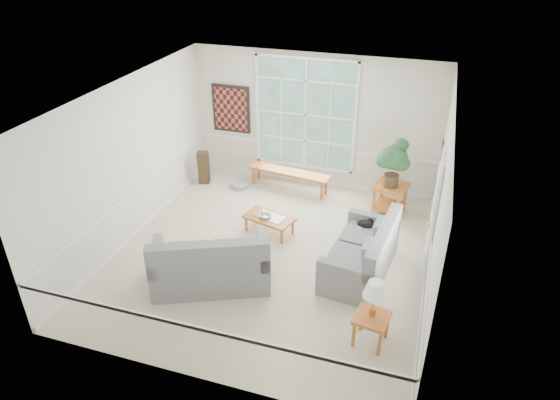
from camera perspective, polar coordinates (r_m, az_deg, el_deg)
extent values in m
cube|color=beige|center=(9.24, -0.97, -6.19)|extent=(5.50, 6.00, 0.01)
cube|color=white|center=(7.88, -1.16, 11.85)|extent=(5.50, 6.00, 0.02)
cube|color=silver|center=(11.09, 3.95, 8.92)|extent=(5.50, 0.02, 3.00)
cube|color=silver|center=(6.15, -10.15, -10.26)|extent=(5.50, 0.02, 3.00)
cube|color=silver|center=(9.61, -16.84, 4.32)|extent=(0.02, 6.00, 3.00)
cube|color=silver|center=(8.10, 17.70, -0.70)|extent=(0.02, 6.00, 3.00)
cube|color=white|center=(11.05, 2.91, 9.70)|extent=(2.30, 0.08, 2.40)
cube|color=white|center=(8.85, 17.15, -1.31)|extent=(0.08, 0.90, 2.10)
cube|color=white|center=(8.25, 17.06, -2.86)|extent=(0.08, 0.26, 1.90)
cube|color=maroon|center=(11.60, -5.62, 10.31)|extent=(0.90, 0.06, 1.10)
cube|color=black|center=(9.65, 17.90, 4.59)|extent=(0.04, 0.26, 0.32)
cube|color=black|center=(10.02, 17.98, 5.50)|extent=(0.04, 0.26, 0.32)
cube|color=slate|center=(8.64, 9.20, -5.44)|extent=(1.15, 1.92, 0.99)
cube|color=slate|center=(8.36, -7.98, -6.44)|extent=(2.16, 1.68, 1.04)
cube|color=#AF5D22|center=(9.75, -1.23, -2.82)|extent=(1.05, 0.74, 0.35)
imported|color=#98989D|center=(9.62, -1.72, -1.82)|extent=(0.33, 0.33, 0.07)
cube|color=#AF5D22|center=(11.30, 1.04, 2.30)|extent=(1.93, 0.62, 0.44)
cube|color=#AF5D22|center=(10.61, 12.43, 0.19)|extent=(0.74, 0.74, 0.63)
cube|color=#AF5D22|center=(7.52, 10.32, -14.29)|extent=(0.54, 0.54, 0.48)
cylinder|color=gray|center=(11.48, -4.58, 1.80)|extent=(0.54, 0.54, 0.13)
cube|color=#3A2A19|center=(11.63, -8.75, 3.69)|extent=(0.28, 0.25, 0.78)
ellipsoid|color=black|center=(9.14, 9.73, -2.72)|extent=(0.34, 0.25, 0.15)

